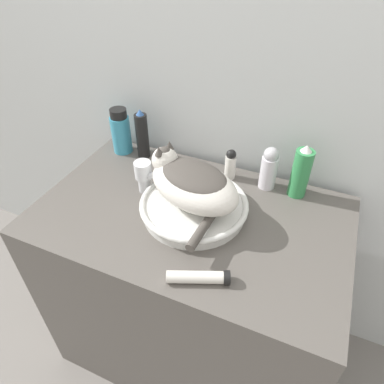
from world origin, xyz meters
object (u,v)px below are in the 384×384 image
Objects in this scene: faucet at (146,175)px; lotion_bottle_white at (269,168)px; cat at (192,182)px; deodorant_stick at (230,164)px; hairspray_can_black at (142,135)px; cream_tube at (199,277)px; mouthwash_bottle at (121,132)px; spray_bottle_trigger at (301,172)px.

lotion_bottle_white reaches higher than faucet.
cat reaches higher than deodorant_stick.
lotion_bottle_white is at bearing 0.00° from deodorant_stick.
cat is 0.40m from hairspray_can_black.
deodorant_stick is at bearing -84.61° from cat.
faucet is 0.43m from cream_tube.
mouthwash_bottle is at bearing -180.00° from deodorant_stick.
deodorant_stick is 0.47m from mouthwash_bottle.
spray_bottle_trigger is at bearing 32.56° from faucet.
deodorant_stick is (0.24, 0.20, -0.01)m from faucet.
spray_bottle_trigger is 0.97× the size of hairspray_can_black.
lotion_bottle_white is 0.51m from hairspray_can_black.
spray_bottle_trigger is at bearing 0.00° from mouthwash_bottle.
deodorant_stick is 0.60× the size of spray_bottle_trigger.
faucet is (-0.19, 0.04, -0.05)m from cat.
mouthwash_bottle reaches higher than deodorant_stick.
lotion_bottle_white is 0.82× the size of spray_bottle_trigger.
hairspray_can_black is (-0.62, 0.00, 0.00)m from spray_bottle_trigger.
hairspray_can_black is at bearing 132.68° from cream_tube.
cat is 2.44× the size of faucet.
spray_bottle_trigger is 1.16× the size of cream_tube.
hairspray_can_black is at bearing -18.42° from cat.
faucet is 0.86× the size of cream_tube.
deodorant_stick is at bearing 180.00° from lotion_bottle_white.
spray_bottle_trigger is 0.72m from mouthwash_bottle.
hairspray_can_black reaches higher than spray_bottle_trigger.
mouthwash_bottle is at bearing -180.00° from lotion_bottle_white.
hairspray_can_black is (-0.13, 0.20, 0.02)m from faucet.
mouthwash_bottle is 0.91× the size of hairspray_can_black.
hairspray_can_black is (-0.51, 0.00, 0.02)m from lotion_bottle_white.
faucet is at bearing -152.73° from lotion_bottle_white.
cat is at bearing -129.61° from lotion_bottle_white.
lotion_bottle_white is at bearing 82.40° from cream_tube.
cream_tube is at bearing -31.04° from faucet.
faucet is 0.72× the size of hairspray_can_black.
faucet is 0.91× the size of lotion_bottle_white.
deodorant_stick is 0.73× the size of lotion_bottle_white.
cat is 1.75× the size of hairspray_can_black.
deodorant_stick is 0.37m from hairspray_can_black.
spray_bottle_trigger is (0.49, 0.20, 0.02)m from faucet.
mouthwash_bottle is (-0.61, -0.00, 0.01)m from lotion_bottle_white.
cat is 0.20m from faucet.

